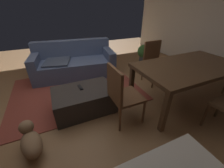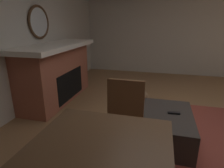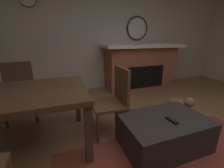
{
  "view_description": "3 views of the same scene",
  "coord_description": "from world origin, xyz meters",
  "px_view_note": "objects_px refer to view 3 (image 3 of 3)",
  "views": [
    {
      "loc": [
        -0.27,
        -2.34,
        1.64
      ],
      "look_at": [
        0.37,
        -0.9,
        0.73
      ],
      "focal_mm": 22.24,
      "sensor_mm": 36.0,
      "label": 1
    },
    {
      "loc": [
        2.49,
        -0.5,
        1.56
      ],
      "look_at": [
        0.12,
        -1.11,
        0.76
      ],
      "focal_mm": 30.72,
      "sensor_mm": 36.0,
      "label": 2
    },
    {
      "loc": [
        1.19,
        0.85,
        1.29
      ],
      "look_at": [
        0.58,
        -0.83,
        0.73
      ],
      "focal_mm": 23.23,
      "sensor_mm": 36.0,
      "label": 3
    }
  ],
  "objects_px": {
    "round_wall_mirror": "(137,28)",
    "dining_chair_south": "(19,88)",
    "fireplace": "(141,66)",
    "dining_chair_west": "(114,97)",
    "tv_remote": "(172,120)",
    "small_dog": "(180,104)",
    "ottoman_coffee_table": "(163,132)"
  },
  "relations": [
    {
      "from": "fireplace",
      "to": "tv_remote",
      "type": "distance_m",
      "value": 2.42
    },
    {
      "from": "dining_chair_west",
      "to": "round_wall_mirror",
      "type": "bearing_deg",
      "value": -125.7
    },
    {
      "from": "fireplace",
      "to": "dining_chair_west",
      "type": "relative_size",
      "value": 2.26
    },
    {
      "from": "tv_remote",
      "to": "dining_chair_south",
      "type": "bearing_deg",
      "value": -44.93
    },
    {
      "from": "tv_remote",
      "to": "fireplace",
      "type": "bearing_deg",
      "value": -117.47
    },
    {
      "from": "fireplace",
      "to": "dining_chair_west",
      "type": "distance_m",
      "value": 2.15
    },
    {
      "from": "round_wall_mirror",
      "to": "dining_chair_west",
      "type": "xyz_separation_m",
      "value": [
        1.39,
        1.93,
        -1.02
      ]
    },
    {
      "from": "dining_chair_west",
      "to": "dining_chair_south",
      "type": "relative_size",
      "value": 1.0
    },
    {
      "from": "fireplace",
      "to": "tv_remote",
      "type": "bearing_deg",
      "value": 67.83
    },
    {
      "from": "fireplace",
      "to": "dining_chair_south",
      "type": "bearing_deg",
      "value": 15.52
    },
    {
      "from": "fireplace",
      "to": "ottoman_coffee_table",
      "type": "height_order",
      "value": "fireplace"
    },
    {
      "from": "dining_chair_south",
      "to": "dining_chair_west",
      "type": "bearing_deg",
      "value": 145.85
    },
    {
      "from": "ottoman_coffee_table",
      "to": "small_dog",
      "type": "bearing_deg",
      "value": -145.76
    },
    {
      "from": "ottoman_coffee_table",
      "to": "dining_chair_south",
      "type": "relative_size",
      "value": 1.08
    },
    {
      "from": "fireplace",
      "to": "round_wall_mirror",
      "type": "relative_size",
      "value": 3.34
    },
    {
      "from": "fireplace",
      "to": "dining_chair_west",
      "type": "xyz_separation_m",
      "value": [
        1.39,
        1.64,
        -0.06
      ]
    },
    {
      "from": "dining_chair_south",
      "to": "small_dog",
      "type": "xyz_separation_m",
      "value": [
        -2.57,
        0.85,
        -0.34
      ]
    },
    {
      "from": "fireplace",
      "to": "tv_remote",
      "type": "xyz_separation_m",
      "value": [
        0.91,
        2.24,
        -0.18
      ]
    },
    {
      "from": "ottoman_coffee_table",
      "to": "tv_remote",
      "type": "bearing_deg",
      "value": 106.91
    },
    {
      "from": "round_wall_mirror",
      "to": "dining_chair_south",
      "type": "distance_m",
      "value": 3.07
    },
    {
      "from": "dining_chair_south",
      "to": "small_dog",
      "type": "bearing_deg",
      "value": 161.72
    },
    {
      "from": "fireplace",
      "to": "small_dog",
      "type": "relative_size",
      "value": 4.21
    },
    {
      "from": "ottoman_coffee_table",
      "to": "dining_chair_west",
      "type": "relative_size",
      "value": 1.08
    },
    {
      "from": "round_wall_mirror",
      "to": "ottoman_coffee_table",
      "type": "xyz_separation_m",
      "value": [
        0.94,
        2.44,
        -1.35
      ]
    },
    {
      "from": "fireplace",
      "to": "dining_chair_west",
      "type": "bearing_deg",
      "value": 49.86
    },
    {
      "from": "ottoman_coffee_table",
      "to": "dining_chair_west",
      "type": "xyz_separation_m",
      "value": [
        0.45,
        -0.51,
        0.33
      ]
    },
    {
      "from": "small_dog",
      "to": "dining_chair_south",
      "type": "bearing_deg",
      "value": -18.28
    },
    {
      "from": "ottoman_coffee_table",
      "to": "dining_chair_south",
      "type": "distance_m",
      "value": 2.28
    },
    {
      "from": "round_wall_mirror",
      "to": "ottoman_coffee_table",
      "type": "bearing_deg",
      "value": 68.97
    },
    {
      "from": "round_wall_mirror",
      "to": "small_dog",
      "type": "bearing_deg",
      "value": 86.08
    },
    {
      "from": "tv_remote",
      "to": "dining_chair_west",
      "type": "xyz_separation_m",
      "value": [
        0.48,
        -0.59,
        0.12
      ]
    },
    {
      "from": "dining_chair_south",
      "to": "round_wall_mirror",
      "type": "bearing_deg",
      "value": -159.03
    }
  ]
}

